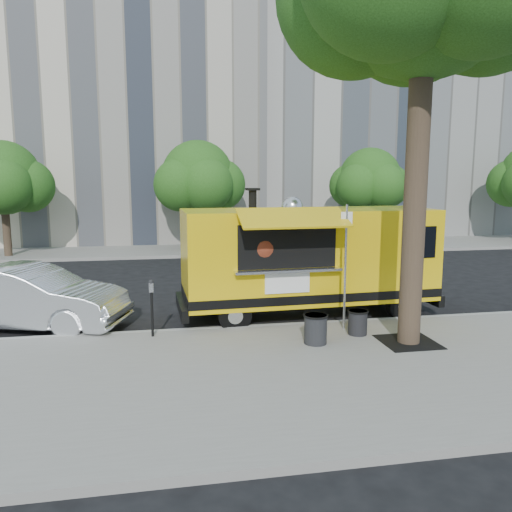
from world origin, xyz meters
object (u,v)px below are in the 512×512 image
Objects in this scene: trash_bin_right at (358,322)px; far_tree_c at (370,179)px; parking_meter at (152,301)px; far_tree_a at (3,178)px; far_tree_b at (198,177)px; food_truck at (308,258)px; sign_post at (346,259)px; sedan at (29,298)px; trash_bin_left at (316,328)px.

far_tree_c is at bearing 66.46° from trash_bin_right.
far_tree_c is 3.90× the size of parking_meter.
far_tree_b is at bearing 2.54° from far_tree_a.
far_tree_b is 0.77× the size of food_truck.
sign_post reaches higher than parking_meter.
far_tree_c is (18.00, 0.10, -0.06)m from far_tree_a.
trash_bin_right is (2.70, -14.75, -3.38)m from far_tree_b.
sign_post is at bearing -85.62° from sedan.
sedan is (-7.61, 1.86, -1.05)m from sign_post.
far_tree_b is 13.72m from sedan.
far_tree_b reaches higher than food_truck.
trash_bin_right is at bearing -88.82° from sedan.
far_tree_a is 0.75× the size of food_truck.
trash_bin_left reaches higher than trash_bin_right.
far_tree_b is (9.00, 0.40, 0.06)m from far_tree_a.
far_tree_c is 15.48m from sign_post.
sedan is at bearing 176.30° from food_truck.
trash_bin_left is 1.24m from trash_bin_right.
far_tree_c is at bearing -31.20° from sedan.
food_truck reaches higher than trash_bin_right.
far_tree_a reaches higher than sedan.
far_tree_a is 9.36× the size of trash_bin_right.
far_tree_b reaches higher than sign_post.
far_tree_b reaches higher than trash_bin_left.
parking_meter is at bearing -100.36° from sedan.
far_tree_a is 18.47m from trash_bin_left.
parking_meter is 4.78m from trash_bin_right.
sedan is at bearing -112.24° from far_tree_b.
food_truck is at bearing 104.81° from trash_bin_right.
sedan is (-7.18, 0.14, -0.84)m from food_truck.
sedan is at bearing -71.83° from far_tree_a.
sedan is at bearing 156.93° from trash_bin_left.
far_tree_a is 1.10× the size of sedan.
far_tree_a is 4.01× the size of parking_meter.
food_truck is at bearing -80.42° from far_tree_b.
trash_bin_left is (3.54, -1.15, -0.49)m from parking_meter.
far_tree_c reaches higher than parking_meter.
trash_bin_left is at bearing -18.02° from parking_meter.
far_tree_a reaches higher than parking_meter.
far_tree_b reaches higher than trash_bin_right.
trash_bin_right is at bearing -73.17° from sign_post.
trash_bin_left is at bearing -84.20° from far_tree_b.
far_tree_b is 1.06× the size of far_tree_c.
trash_bin_left is (-1.01, -0.95, -1.35)m from sign_post.
far_tree_a is at bearing 36.29° from sedan.
far_tree_c reaches higher than trash_bin_right.
food_truck reaches higher than parking_meter.
far_tree_a reaches higher than trash_bin_right.
far_tree_b reaches higher than sedan.
far_tree_b is at bearing -4.12° from sedan.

